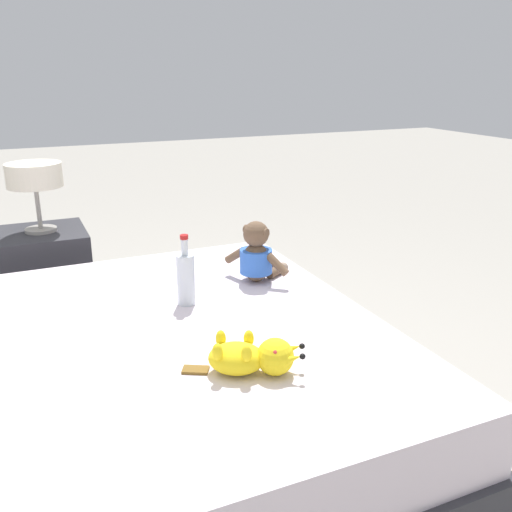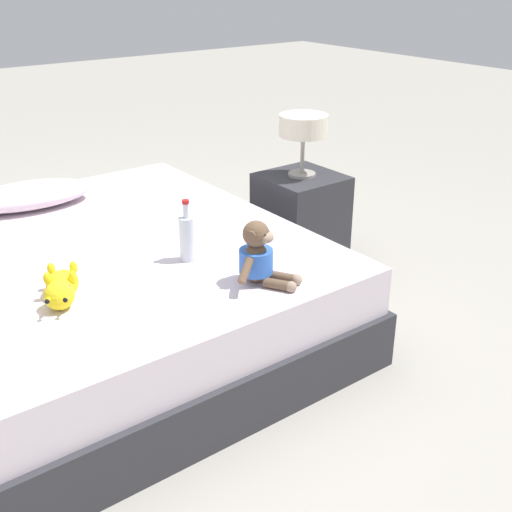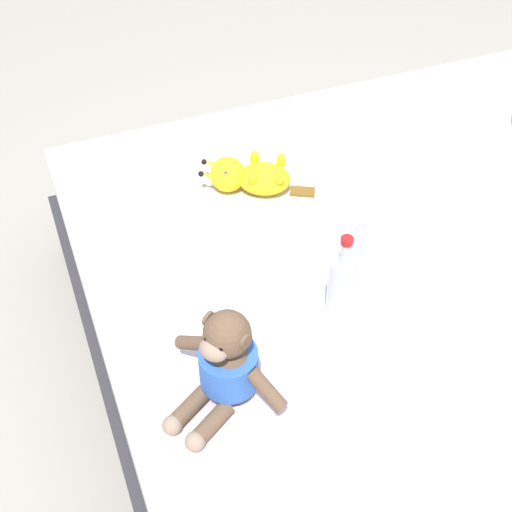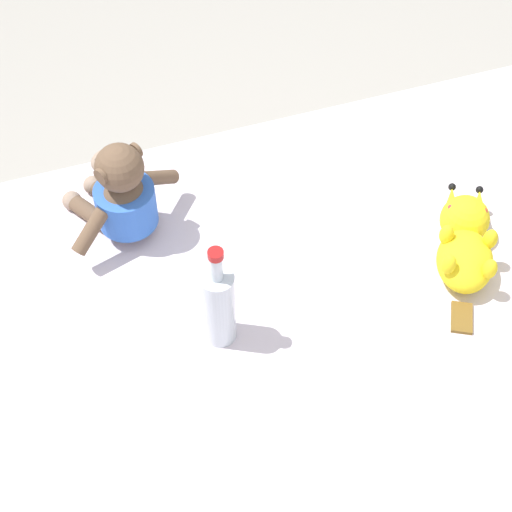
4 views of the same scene
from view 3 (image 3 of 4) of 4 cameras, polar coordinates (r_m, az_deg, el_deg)
ground_plane at (r=2.12m, az=12.04°, el=-6.53°), size 16.00×16.00×0.00m
bed at (r=1.97m, az=12.93°, el=-2.63°), size 1.56×1.80×0.43m
plush_monkey at (r=1.35m, az=-2.67°, el=-9.38°), size 0.26×0.25×0.24m
plush_yellow_creature at (r=1.87m, az=-0.64°, el=6.86°), size 0.20×0.31×0.10m
glass_bottle at (r=1.50m, az=7.30°, el=-2.72°), size 0.06×0.06×0.25m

